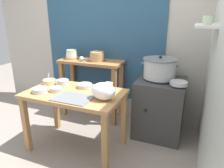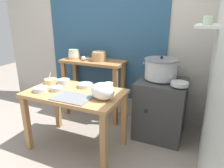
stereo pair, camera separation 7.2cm
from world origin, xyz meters
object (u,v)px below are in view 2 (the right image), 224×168
object	(u,v)px
prep_bowl_5	(57,88)
ladle	(84,59)
serving_tray	(72,98)
prep_bowl_2	(109,85)
prep_table	(75,101)
clay_pot	(99,56)
back_shelf_table	(93,74)
prep_bowl_4	(85,85)
steamer_pot	(161,69)
bowl_stack_enamel	(74,55)
plastic_bag	(103,91)
prep_bowl_1	(64,82)
wide_pan	(180,84)
prep_bowl_0	(41,89)
stove_block	(161,108)
prep_bowl_3	(51,81)

from	to	relation	value
prep_bowl_5	ladle	bearing A→B (deg)	97.64
serving_tray	prep_bowl_2	distance (m)	0.48
prep_table	clay_pot	size ratio (longest dim) A/B	5.25
back_shelf_table	prep_bowl_4	size ratio (longest dim) A/B	5.37
clay_pot	prep_bowl_5	world-z (taller)	clay_pot
steamer_pot	bowl_stack_enamel	world-z (taller)	steamer_pot
plastic_bag	prep_bowl_1	distance (m)	0.70
prep_bowl_1	ladle	bearing A→B (deg)	94.75
prep_bowl_5	bowl_stack_enamel	bearing A→B (deg)	110.62
clay_pot	wide_pan	xyz separation A→B (m)	(1.18, -0.30, -0.17)
bowl_stack_enamel	plastic_bag	world-z (taller)	bowl_stack_enamel
back_shelf_table	prep_bowl_5	xyz separation A→B (m)	(0.01, -0.88, 0.07)
bowl_stack_enamel	prep_bowl_5	xyz separation A→B (m)	(0.32, -0.85, -0.22)
prep_bowl_0	plastic_bag	bearing A→B (deg)	5.86
stove_block	plastic_bag	world-z (taller)	plastic_bag
back_shelf_table	prep_bowl_1	distance (m)	0.67
serving_tray	prep_bowl_5	size ratio (longest dim) A/B	2.89
clay_pot	prep_bowl_5	bearing A→B (deg)	-96.10
stove_block	wide_pan	size ratio (longest dim) A/B	3.87
prep_table	prep_bowl_4	xyz separation A→B (m)	(0.03, 0.18, 0.14)
clay_pot	prep_bowl_5	distance (m)	0.91
wide_pan	prep_bowl_0	distance (m)	1.58
steamer_pot	serving_tray	distance (m)	1.16
prep_bowl_2	prep_bowl_3	world-z (taller)	prep_bowl_3
ladle	prep_bowl_4	distance (m)	0.67
ladle	prep_bowl_1	xyz separation A→B (m)	(0.05, -0.57, -0.18)
clay_pot	plastic_bag	world-z (taller)	clay_pot
serving_tray	prep_bowl_4	distance (m)	0.36
clay_pot	prep_bowl_4	xyz separation A→B (m)	(0.14, -0.64, -0.22)
prep_bowl_3	bowl_stack_enamel	bearing A→B (deg)	98.03
prep_bowl_2	wide_pan	bearing A→B (deg)	18.96
prep_table	serving_tray	size ratio (longest dim) A/B	2.75
wide_pan	prep_bowl_5	size ratio (longest dim) A/B	1.45
prep_bowl_4	plastic_bag	bearing A→B (deg)	-35.00
clay_pot	bowl_stack_enamel	bearing A→B (deg)	-176.39
ladle	prep_bowl_1	bearing A→B (deg)	-85.25
ladle	bowl_stack_enamel	bearing A→B (deg)	163.50
ladle	prep_bowl_2	bearing A→B (deg)	-37.68
prep_bowl_0	prep_bowl_3	bearing A→B (deg)	105.95
ladle	plastic_bag	size ratio (longest dim) A/B	1.03
serving_tray	wide_pan	bearing A→B (deg)	34.85
stove_block	bowl_stack_enamel	xyz separation A→B (m)	(-1.38, 0.10, 0.58)
prep_bowl_1	prep_table	bearing A→B (deg)	-31.05
prep_bowl_2	prep_bowl_0	bearing A→B (deg)	-148.58
steamer_pot	prep_bowl_5	size ratio (longest dim) A/B	3.36
plastic_bag	prep_bowl_5	world-z (taller)	plastic_bag
serving_tray	plastic_bag	size ratio (longest dim) A/B	1.57
plastic_bag	prep_bowl_0	world-z (taller)	plastic_bag
prep_table	serving_tray	world-z (taller)	serving_tray
back_shelf_table	serving_tray	xyz separation A→B (m)	(0.30, -0.99, 0.05)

